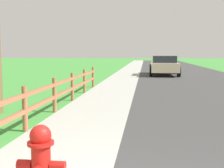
# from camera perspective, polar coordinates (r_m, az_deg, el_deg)

# --- Properties ---
(ground_plane) EXTENTS (120.00, 120.00, 0.00)m
(ground_plane) POSITION_cam_1_polar(r_m,az_deg,el_deg) (27.33, 5.55, 2.61)
(ground_plane) COLOR #408D38
(road_asphalt) EXTENTS (7.00, 66.00, 0.01)m
(road_asphalt) POSITION_cam_1_polar(r_m,az_deg,el_deg) (29.48, 12.44, 2.75)
(road_asphalt) COLOR #3B3B3B
(road_asphalt) RESTS_ON ground
(curb_concrete) EXTENTS (6.00, 66.00, 0.01)m
(curb_concrete) POSITION_cam_1_polar(r_m,az_deg,el_deg) (29.52, -0.23, 2.90)
(curb_concrete) COLOR #A8A89F
(curb_concrete) RESTS_ON ground
(grass_verge) EXTENTS (5.00, 66.00, 0.00)m
(grass_verge) POSITION_cam_1_polar(r_m,az_deg,el_deg) (29.73, -3.10, 2.92)
(grass_verge) COLOR #408D38
(grass_verge) RESTS_ON ground
(fire_hydrant) EXTENTS (0.55, 0.46, 0.85)m
(fire_hydrant) POSITION_cam_1_polar(r_m,az_deg,el_deg) (3.47, -13.57, -14.43)
(fire_hydrant) COLOR red
(fire_hydrant) RESTS_ON ground
(rail_fence) EXTENTS (0.11, 12.12, 0.95)m
(rail_fence) POSITION_cam_1_polar(r_m,az_deg,el_deg) (8.22, -11.04, -1.60)
(rail_fence) COLOR #935A3A
(rail_fence) RESTS_ON ground
(parked_suv_beige) EXTENTS (2.12, 4.92, 1.41)m
(parked_suv_beige) POSITION_cam_1_polar(r_m,az_deg,el_deg) (21.96, 9.98, 3.62)
(parked_suv_beige) COLOR #C6B793
(parked_suv_beige) RESTS_ON ground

